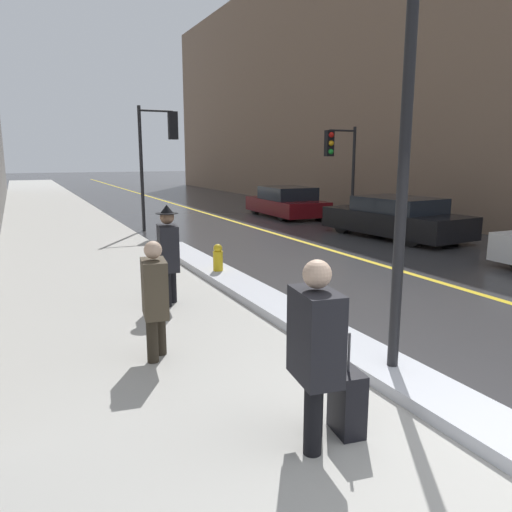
{
  "coord_description": "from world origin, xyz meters",
  "views": [
    {
      "loc": [
        -3.42,
        -2.31,
        2.45
      ],
      "look_at": [
        -0.4,
        4.0,
        1.05
      ],
      "focal_mm": 35.0,
      "sensor_mm": 36.0,
      "label": 1
    }
  ],
  "objects_px": {
    "parked_car_black": "(395,218)",
    "parked_car_maroon": "(286,203)",
    "traffic_light_near": "(160,141)",
    "fire_hydrant": "(218,261)",
    "pedestrian_with_shoulder_bag": "(315,346)",
    "rolling_suitcase": "(347,402)",
    "pedestrian_in_fedora": "(168,251)",
    "lamp_post": "(406,126)",
    "pedestrian_in_glasses": "(155,295)",
    "traffic_light_far": "(339,154)"
  },
  "relations": [
    {
      "from": "traffic_light_near",
      "to": "rolling_suitcase",
      "type": "relative_size",
      "value": 4.26
    },
    {
      "from": "pedestrian_with_shoulder_bag",
      "to": "rolling_suitcase",
      "type": "xyz_separation_m",
      "value": [
        0.37,
        0.03,
        -0.61
      ]
    },
    {
      "from": "lamp_post",
      "to": "pedestrian_in_glasses",
      "type": "distance_m",
      "value": 3.4
    },
    {
      "from": "lamp_post",
      "to": "parked_car_black",
      "type": "xyz_separation_m",
      "value": [
        6.74,
        7.76,
        -2.15
      ]
    },
    {
      "from": "traffic_light_near",
      "to": "parked_car_maroon",
      "type": "xyz_separation_m",
      "value": [
        5.6,
        1.47,
        -2.35
      ]
    },
    {
      "from": "lamp_post",
      "to": "pedestrian_with_shoulder_bag",
      "type": "height_order",
      "value": "lamp_post"
    },
    {
      "from": "parked_car_black",
      "to": "traffic_light_near",
      "type": "bearing_deg",
      "value": 45.87
    },
    {
      "from": "traffic_light_near",
      "to": "pedestrian_with_shoulder_bag",
      "type": "distance_m",
      "value": 13.6
    },
    {
      "from": "traffic_light_near",
      "to": "fire_hydrant",
      "type": "height_order",
      "value": "traffic_light_near"
    },
    {
      "from": "parked_car_black",
      "to": "parked_car_maroon",
      "type": "distance_m",
      "value": 6.21
    },
    {
      "from": "traffic_light_far",
      "to": "pedestrian_with_shoulder_bag",
      "type": "height_order",
      "value": "traffic_light_far"
    },
    {
      "from": "parked_car_black",
      "to": "rolling_suitcase",
      "type": "height_order",
      "value": "parked_car_black"
    },
    {
      "from": "pedestrian_in_fedora",
      "to": "parked_car_black",
      "type": "bearing_deg",
      "value": 124.03
    },
    {
      "from": "pedestrian_with_shoulder_bag",
      "to": "fire_hydrant",
      "type": "xyz_separation_m",
      "value": [
        1.47,
        6.01,
        -0.56
      ]
    },
    {
      "from": "traffic_light_far",
      "to": "fire_hydrant",
      "type": "distance_m",
      "value": 9.27
    },
    {
      "from": "pedestrian_with_shoulder_bag",
      "to": "parked_car_maroon",
      "type": "relative_size",
      "value": 0.38
    },
    {
      "from": "pedestrian_with_shoulder_bag",
      "to": "parked_car_black",
      "type": "distance_m",
      "value": 11.87
    },
    {
      "from": "traffic_light_near",
      "to": "traffic_light_far",
      "type": "bearing_deg",
      "value": -11.99
    },
    {
      "from": "pedestrian_with_shoulder_bag",
      "to": "pedestrian_in_fedora",
      "type": "xyz_separation_m",
      "value": [
        0.04,
        4.57,
        0.01
      ]
    },
    {
      "from": "pedestrian_with_shoulder_bag",
      "to": "pedestrian_in_glasses",
      "type": "height_order",
      "value": "pedestrian_with_shoulder_bag"
    },
    {
      "from": "traffic_light_near",
      "to": "parked_car_black",
      "type": "bearing_deg",
      "value": -37.01
    },
    {
      "from": "parked_car_maroon",
      "to": "rolling_suitcase",
      "type": "height_order",
      "value": "parked_car_maroon"
    },
    {
      "from": "parked_car_black",
      "to": "fire_hydrant",
      "type": "bearing_deg",
      "value": 104.52
    },
    {
      "from": "traffic_light_far",
      "to": "rolling_suitcase",
      "type": "relative_size",
      "value": 3.68
    },
    {
      "from": "traffic_light_near",
      "to": "pedestrian_in_fedora",
      "type": "distance_m",
      "value": 9.19
    },
    {
      "from": "traffic_light_near",
      "to": "fire_hydrant",
      "type": "bearing_deg",
      "value": -95.07
    },
    {
      "from": "traffic_light_near",
      "to": "pedestrian_in_fedora",
      "type": "relative_size",
      "value": 2.4
    },
    {
      "from": "pedestrian_in_glasses",
      "to": "fire_hydrant",
      "type": "xyz_separation_m",
      "value": [
        2.21,
        3.6,
        -0.47
      ]
    },
    {
      "from": "pedestrian_with_shoulder_bag",
      "to": "parked_car_black",
      "type": "xyz_separation_m",
      "value": [
        8.26,
        8.52,
        -0.31
      ]
    },
    {
      "from": "traffic_light_near",
      "to": "pedestrian_in_fedora",
      "type": "height_order",
      "value": "traffic_light_near"
    },
    {
      "from": "lamp_post",
      "to": "pedestrian_with_shoulder_bag",
      "type": "distance_m",
      "value": 2.51
    },
    {
      "from": "rolling_suitcase",
      "to": "parked_car_maroon",
      "type": "bearing_deg",
      "value": 161.26
    },
    {
      "from": "lamp_post",
      "to": "rolling_suitcase",
      "type": "distance_m",
      "value": 2.8
    },
    {
      "from": "pedestrian_in_glasses",
      "to": "parked_car_black",
      "type": "height_order",
      "value": "pedestrian_in_glasses"
    },
    {
      "from": "traffic_light_near",
      "to": "parked_car_black",
      "type": "distance_m",
      "value": 7.97
    },
    {
      "from": "pedestrian_in_fedora",
      "to": "rolling_suitcase",
      "type": "relative_size",
      "value": 1.77
    },
    {
      "from": "pedestrian_in_fedora",
      "to": "parked_car_maroon",
      "type": "distance_m",
      "value": 12.84
    },
    {
      "from": "traffic_light_near",
      "to": "pedestrian_in_fedora",
      "type": "bearing_deg",
      "value": -103.14
    },
    {
      "from": "pedestrian_with_shoulder_bag",
      "to": "fire_hydrant",
      "type": "distance_m",
      "value": 6.22
    },
    {
      "from": "lamp_post",
      "to": "traffic_light_far",
      "type": "relative_size",
      "value": 1.3
    },
    {
      "from": "pedestrian_with_shoulder_bag",
      "to": "rolling_suitcase",
      "type": "distance_m",
      "value": 0.71
    },
    {
      "from": "rolling_suitcase",
      "to": "fire_hydrant",
      "type": "xyz_separation_m",
      "value": [
        1.1,
        5.99,
        0.04
      ]
    },
    {
      "from": "traffic_light_far",
      "to": "pedestrian_in_glasses",
      "type": "height_order",
      "value": "traffic_light_far"
    },
    {
      "from": "lamp_post",
      "to": "pedestrian_in_fedora",
      "type": "bearing_deg",
      "value": 111.28
    },
    {
      "from": "traffic_light_near",
      "to": "lamp_post",
      "type": "bearing_deg",
      "value": -92.12
    },
    {
      "from": "traffic_light_near",
      "to": "fire_hydrant",
      "type": "relative_size",
      "value": 5.78
    },
    {
      "from": "lamp_post",
      "to": "pedestrian_in_fedora",
      "type": "relative_size",
      "value": 2.7
    },
    {
      "from": "traffic_light_near",
      "to": "fire_hydrant",
      "type": "xyz_separation_m",
      "value": [
        -0.82,
        -7.24,
        -2.58
      ]
    },
    {
      "from": "traffic_light_far",
      "to": "pedestrian_in_fedora",
      "type": "relative_size",
      "value": 2.08
    },
    {
      "from": "parked_car_maroon",
      "to": "traffic_light_far",
      "type": "bearing_deg",
      "value": -168.62
    }
  ]
}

